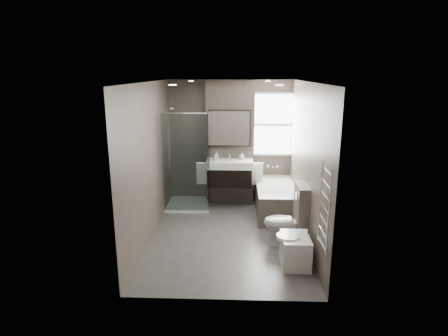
{
  "coord_description": "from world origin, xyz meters",
  "views": [
    {
      "loc": [
        0.17,
        -6.0,
        2.76
      ],
      "look_at": [
        -0.07,
        0.15,
        1.17
      ],
      "focal_mm": 30.0,
      "sensor_mm": 36.0,
      "label": 1
    }
  ],
  "objects_px": {
    "bathtub": "(275,198)",
    "toilet": "(286,223)",
    "vanity": "(230,173)",
    "bidet": "(295,250)"
  },
  "relations": [
    {
      "from": "bathtub",
      "to": "vanity",
      "type": "bearing_deg",
      "value": 160.63
    },
    {
      "from": "bathtub",
      "to": "toilet",
      "type": "height_order",
      "value": "toilet"
    },
    {
      "from": "toilet",
      "to": "bidet",
      "type": "height_order",
      "value": "toilet"
    },
    {
      "from": "vanity",
      "to": "bidet",
      "type": "xyz_separation_m",
      "value": [
        1.01,
        -2.41,
        -0.5
      ]
    },
    {
      "from": "vanity",
      "to": "bidet",
      "type": "bearing_deg",
      "value": -67.18
    },
    {
      "from": "vanity",
      "to": "bathtub",
      "type": "relative_size",
      "value": 0.59
    },
    {
      "from": "bathtub",
      "to": "bidet",
      "type": "bearing_deg",
      "value": -87.57
    },
    {
      "from": "bathtub",
      "to": "toilet",
      "type": "distance_m",
      "value": 1.4
    },
    {
      "from": "toilet",
      "to": "bidet",
      "type": "distance_m",
      "value": 0.7
    },
    {
      "from": "vanity",
      "to": "bidet",
      "type": "height_order",
      "value": "vanity"
    }
  ]
}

